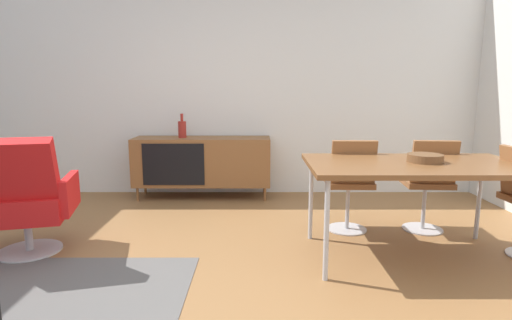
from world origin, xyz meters
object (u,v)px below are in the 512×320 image
at_px(sideboard, 201,161).
at_px(dining_table, 414,168).
at_px(dining_chair_back_left, 348,181).
at_px(lounge_chair_red, 20,197).
at_px(dining_chair_back_right, 426,181).
at_px(wooden_bowl_on_table, 423,158).
at_px(vase_cobalt, 181,129).

relative_size(sideboard, dining_table, 1.00).
height_order(sideboard, dining_table, dining_table).
relative_size(dining_chair_back_left, lounge_chair_red, 0.90).
bearing_deg(dining_chair_back_left, sideboard, 140.62).
bearing_deg(sideboard, dining_chair_back_right, -29.15).
xyz_separation_m(sideboard, lounge_chair_red, (-1.15, -1.74, 0.03)).
distance_m(dining_chair_back_left, dining_chair_back_right, 0.70).
bearing_deg(dining_chair_back_left, lounge_chair_red, -168.74).
height_order(wooden_bowl_on_table, dining_chair_back_left, dining_chair_back_left).
bearing_deg(sideboard, vase_cobalt, 179.52).
bearing_deg(dining_chair_back_right, dining_chair_back_left, -179.99).
bearing_deg(lounge_chair_red, sideboard, 56.40).
relative_size(dining_chair_back_left, dining_chair_back_right, 1.00).
bearing_deg(dining_chair_back_right, sideboard, 150.85).
height_order(sideboard, vase_cobalt, vase_cobalt).
bearing_deg(vase_cobalt, dining_chair_back_right, -26.84).
bearing_deg(wooden_bowl_on_table, dining_table, -159.16).
relative_size(sideboard, dining_chair_back_right, 1.87).
xyz_separation_m(vase_cobalt, dining_chair_back_right, (2.40, -1.21, -0.35)).
height_order(dining_table, wooden_bowl_on_table, wooden_bowl_on_table).
height_order(vase_cobalt, dining_chair_back_right, vase_cobalt).
xyz_separation_m(sideboard, dining_chair_back_left, (1.48, -1.21, 0.03)).
bearing_deg(sideboard, dining_chair_back_left, -39.38).
bearing_deg(wooden_bowl_on_table, lounge_chair_red, 179.92).
relative_size(sideboard, lounge_chair_red, 1.69).
distance_m(sideboard, dining_chair_back_right, 2.49).
relative_size(dining_table, dining_chair_back_right, 1.87).
distance_m(dining_chair_back_left, lounge_chair_red, 2.68).
bearing_deg(vase_cobalt, dining_chair_back_left, -35.49).
bearing_deg(sideboard, lounge_chair_red, -123.60).
relative_size(dining_table, lounge_chair_red, 1.69).
bearing_deg(wooden_bowl_on_table, dining_chair_back_right, 63.41).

